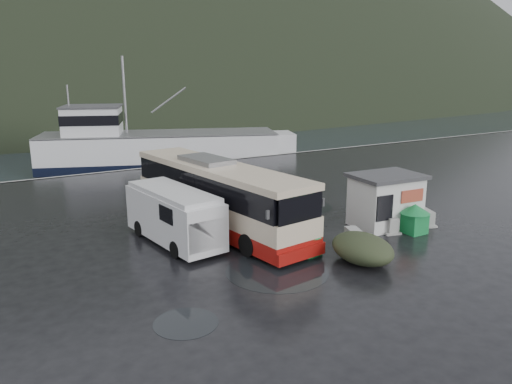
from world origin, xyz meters
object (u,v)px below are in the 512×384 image
fishing_trawler (160,153)px  coach_bus (219,228)px  jersey_barrier_c (386,230)px  waste_bin_left (308,255)px  dome_tent (362,262)px  ticket_kiosk (384,225)px  jersey_barrier_b (423,224)px  waste_bin_right (413,233)px  white_van (175,242)px  jersey_barrier_a (356,249)px

fishing_trawler → coach_bus: bearing=-82.2°
jersey_barrier_c → fishing_trawler: bearing=93.9°
waste_bin_left → coach_bus: bearing=108.0°
dome_tent → ticket_kiosk: bearing=36.3°
ticket_kiosk → jersey_barrier_c: ticket_kiosk is taller
coach_bus → jersey_barrier_b: bearing=-34.3°
waste_bin_left → jersey_barrier_b: size_ratio=0.80×
waste_bin_right → jersey_barrier_c: size_ratio=0.90×
waste_bin_left → waste_bin_right: bearing=-1.7°
ticket_kiosk → jersey_barrier_c: size_ratio=2.12×
fishing_trawler → ticket_kiosk: bearing=-64.7°
waste_bin_right → ticket_kiosk: ticket_kiosk is taller
waste_bin_left → dome_tent: (1.46, -1.80, 0.00)m
waste_bin_left → jersey_barrier_b: 7.83m
white_van → ticket_kiosk: (10.26, -3.04, 0.00)m
coach_bus → jersey_barrier_c: (7.07, -4.60, 0.00)m
fishing_trawler → jersey_barrier_c: bearing=-65.8°
fishing_trawler → white_van: bearing=-87.7°
coach_bus → jersey_barrier_b: coach_bus is taller
ticket_kiosk → fishing_trawler: 27.36m
jersey_barrier_a → jersey_barrier_c: size_ratio=1.04×
coach_bus → fishing_trawler: size_ratio=0.48×
coach_bus → white_van: coach_bus is taller
ticket_kiosk → waste_bin_left: bearing=-162.5°
coach_bus → waste_bin_right: bearing=-42.6°
waste_bin_right → fishing_trawler: 28.98m
dome_tent → ticket_kiosk: size_ratio=0.88×
jersey_barrier_a → jersey_barrier_b: bearing=11.3°
ticket_kiosk → fishing_trawler: (-2.40, 27.26, 0.00)m
coach_bus → jersey_barrier_b: (9.55, -4.76, 0.00)m
jersey_barrier_b → fishing_trawler: bearing=98.9°
coach_bus → white_van: (-2.71, -0.92, 0.00)m
ticket_kiosk → jersey_barrier_a: (-3.56, -1.91, 0.00)m
dome_tent → jersey_barrier_a: size_ratio=1.79×
ticket_kiosk → jersey_barrier_b: bearing=-17.9°
coach_bus → white_van: bearing=-169.0°
ticket_kiosk → fishing_trawler: fishing_trawler is taller
white_van → waste_bin_right: bearing=-30.7°
waste_bin_right → jersey_barrier_b: waste_bin_right is taller
jersey_barrier_a → white_van: bearing=143.5°
jersey_barrier_b → dome_tent: bearing=-159.4°
white_van → ticket_kiosk: 10.70m
jersey_barrier_c → fishing_trawler: fishing_trawler is taller
coach_bus → waste_bin_right: 9.72m
waste_bin_left → fishing_trawler: fishing_trawler is taller
waste_bin_right → dome_tent: bearing=-161.3°
coach_bus → ticket_kiosk: coach_bus is taller
dome_tent → white_van: bearing=133.5°
ticket_kiosk → jersey_barrier_b: 2.15m
waste_bin_right → jersey_barrier_a: size_ratio=0.86×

